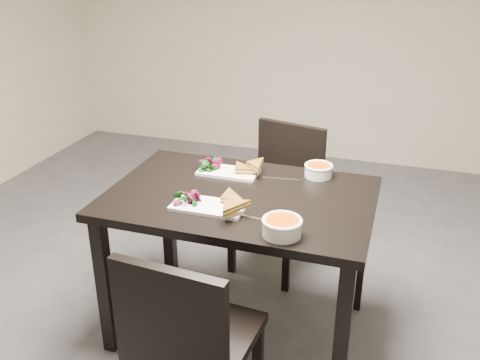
{
  "coord_description": "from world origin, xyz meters",
  "views": [
    {
      "loc": [
        0.57,
        -2.04,
        1.78
      ],
      "look_at": [
        -0.1,
        0.01,
        0.82
      ],
      "focal_mm": 39.28,
      "sensor_mm": 36.0,
      "label": 1
    }
  ],
  "objects": [
    {
      "name": "plate_near",
      "position": [
        -0.18,
        -0.17,
        0.76
      ],
      "size": [
        0.31,
        0.16,
        0.02
      ],
      "primitive_type": "cube",
      "color": "white",
      "rests_on": "table"
    },
    {
      "name": "sandwich_near",
      "position": [
        -0.12,
        -0.15,
        0.79
      ],
      "size": [
        0.16,
        0.12,
        0.05
      ],
      "primitive_type": null,
      "rotation": [
        0.0,
        0.0,
        -0.01
      ],
      "color": "olive",
      "rests_on": "plate_near"
    },
    {
      "name": "ground",
      "position": [
        0.0,
        0.0,
        0.0
      ],
      "size": [
        5.0,
        5.0,
        0.0
      ],
      "primitive_type": "plane",
      "color": "#47474C",
      "rests_on": "ground"
    },
    {
      "name": "salad_near",
      "position": [
        -0.28,
        -0.17,
        0.79
      ],
      "size": [
        0.1,
        0.09,
        0.04
      ],
      "primitive_type": null,
      "color": "black",
      "rests_on": "plate_near"
    },
    {
      "name": "chair_far",
      "position": [
        -0.06,
        0.68,
        0.48
      ],
      "size": [
        0.51,
        0.51,
        0.85
      ],
      "rotation": [
        0.0,
        0.0,
        -0.24
      ],
      "color": "black",
      "rests_on": "ground"
    },
    {
      "name": "table",
      "position": [
        -0.1,
        0.01,
        0.65
      ],
      "size": [
        1.2,
        0.8,
        0.75
      ],
      "color": "black",
      "rests_on": "ground"
    },
    {
      "name": "soup_bowl_near",
      "position": [
        0.17,
        -0.29,
        0.79
      ],
      "size": [
        0.16,
        0.16,
        0.07
      ],
      "color": "white",
      "rests_on": "table"
    },
    {
      "name": "salad_far",
      "position": [
        -0.32,
        0.21,
        0.79
      ],
      "size": [
        0.09,
        0.08,
        0.04
      ],
      "primitive_type": null,
      "color": "black",
      "rests_on": "plate_far"
    },
    {
      "name": "chair_near",
      "position": [
        -0.08,
        -0.67,
        0.48
      ],
      "size": [
        0.45,
        0.45,
        0.85
      ],
      "rotation": [
        0.0,
        0.0,
        -0.08
      ],
      "color": "black",
      "rests_on": "ground"
    },
    {
      "name": "cutlery_far",
      "position": [
        0.04,
        0.23,
        0.75
      ],
      "size": [
        0.18,
        0.04,
        0.0
      ],
      "primitive_type": "cube",
      "rotation": [
        0.0,
        0.0,
        0.14
      ],
      "color": "silver",
      "rests_on": "table"
    },
    {
      "name": "sandwich_far",
      "position": [
        -0.16,
        0.2,
        0.79
      ],
      "size": [
        0.17,
        0.14,
        0.05
      ],
      "primitive_type": null,
      "rotation": [
        0.0,
        0.0,
        0.24
      ],
      "color": "olive",
      "rests_on": "plate_far"
    },
    {
      "name": "cutlery_near",
      "position": [
        0.07,
        -0.2,
        0.75
      ],
      "size": [
        0.18,
        0.04,
        0.0
      ],
      "primitive_type": "cube",
      "rotation": [
        0.0,
        0.0,
        -0.15
      ],
      "color": "silver",
      "rests_on": "table"
    },
    {
      "name": "plate_far",
      "position": [
        -0.22,
        0.21,
        0.76
      ],
      "size": [
        0.3,
        0.15,
        0.01
      ],
      "primitive_type": "cube",
      "color": "white",
      "rests_on": "table"
    },
    {
      "name": "soup_bowl_far",
      "position": [
        0.21,
        0.32,
        0.79
      ],
      "size": [
        0.14,
        0.14,
        0.06
      ],
      "color": "white",
      "rests_on": "table"
    }
  ]
}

